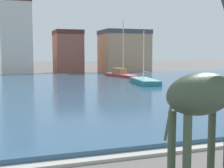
% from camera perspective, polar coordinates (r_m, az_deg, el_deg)
% --- Properties ---
extents(harbor_water, '(86.45, 43.97, 0.31)m').
position_cam_1_polar(harbor_water, '(32.78, -8.78, -0.62)').
color(harbor_water, '#2D5170').
rests_on(harbor_water, ground).
extents(quay_edge_coping, '(86.45, 0.50, 0.12)m').
position_cam_1_polar(quay_edge_coping, '(11.94, 10.88, -12.05)').
color(quay_edge_coping, '#ADA89E').
rests_on(quay_edge_coping, ground).
extents(giraffe_statue, '(3.00, 1.09, 5.29)m').
position_cam_1_polar(giraffe_statue, '(7.04, 17.11, -2.48)').
color(giraffe_statue, '#3D4C38').
rests_on(giraffe_statue, ground).
extents(sailboat_teal, '(3.24, 8.02, 6.29)m').
position_cam_1_polar(sailboat_teal, '(35.96, 5.72, 0.40)').
color(sailboat_teal, teal).
rests_on(sailboat_teal, ground).
extents(sailboat_red, '(2.93, 9.09, 8.57)m').
position_cam_1_polar(sailboat_red, '(45.72, 2.02, 1.63)').
color(sailboat_red, red).
rests_on(sailboat_red, ground).
extents(townhouse_wide_warehouse, '(5.16, 6.82, 13.08)m').
position_cam_1_polar(townhouse_wide_warehouse, '(56.53, -17.28, 8.27)').
color(townhouse_wide_warehouse, beige).
rests_on(townhouse_wide_warehouse, ground).
extents(townhouse_tall_gabled, '(5.11, 5.92, 8.07)m').
position_cam_1_polar(townhouse_tall_gabled, '(59.26, -8.14, 5.91)').
color(townhouse_tall_gabled, '#8E5142').
rests_on(townhouse_tall_gabled, ground).
extents(townhouse_end_terrace, '(8.86, 7.34, 8.20)m').
position_cam_1_polar(townhouse_end_terrace, '(60.28, 2.21, 6.01)').
color(townhouse_end_terrace, tan).
rests_on(townhouse_end_terrace, ground).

